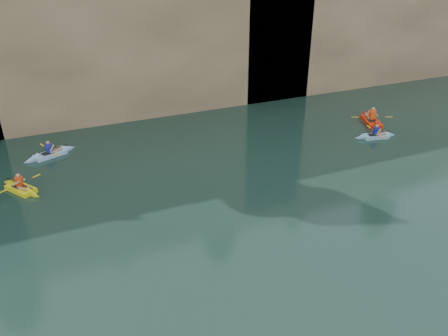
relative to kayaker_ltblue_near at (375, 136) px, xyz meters
name	(u,v)px	position (x,y,z in m)	size (l,w,h in m)	color
cliff	(90,9)	(-13.30, 17.10, 5.87)	(70.00, 16.00, 12.00)	tan
cliff_slab_center	(141,27)	(-11.30, 9.70, 5.57)	(24.00, 2.40, 11.40)	tan
cliff_slab_east	(388,20)	(8.70, 9.70, 4.79)	(26.00, 2.40, 9.84)	tan
sea_cave_center	(53,104)	(-17.30, 9.05, 1.47)	(3.50, 1.00, 3.20)	black
sea_cave_east	(257,71)	(-3.30, 9.05, 2.12)	(5.00, 1.00, 4.50)	black
kayaker_ltblue_near	(375,136)	(0.00, 0.00, 0.00)	(2.71, 2.06, 1.04)	#81B9D9
kayaker_red_far	(371,121)	(1.37, 1.97, 0.04)	(2.46, 3.69, 1.35)	red
kayaker_yellow	(21,188)	(-19.50, 1.56, 0.01)	(2.08, 2.64, 1.11)	yellow
kayaker_ltblue_mid	(50,154)	(-17.97, 5.01, 0.01)	(2.98, 2.10, 1.12)	#97CBFD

